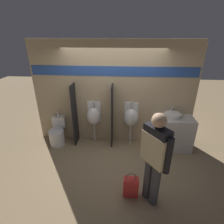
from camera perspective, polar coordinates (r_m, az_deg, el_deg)
ground_plane at (r=4.66m, az=-0.16°, el=-12.71°), size 16.00×16.00×0.00m
display_wall at (r=4.55m, az=0.41°, el=5.81°), size 4.18×0.07×2.70m
sink_counter at (r=4.82m, az=19.06°, el=-6.52°), size 0.96×0.54×0.88m
sink_basin at (r=4.63m, az=19.13°, el=-0.92°), size 0.40×0.40×0.24m
cell_phone at (r=4.45m, az=16.56°, el=-2.27°), size 0.07×0.14×0.01m
divider_near_counter at (r=4.71m, az=-12.06°, el=-1.02°), size 0.03×0.40×1.67m
divider_mid at (r=4.54m, az=0.03°, el=-1.45°), size 0.03×0.40×1.67m
urinal_near_counter at (r=4.67m, az=-5.97°, el=-1.34°), size 0.38×0.29×1.20m
urinal_far at (r=4.61m, az=6.24°, el=-1.74°), size 0.38×0.29×1.20m
toilet at (r=5.01m, az=-17.37°, el=-6.93°), size 0.41×0.57×0.87m
person_in_vest at (r=3.00m, az=13.84°, el=-13.27°), size 0.46×0.51×1.75m
shopping_bag at (r=3.55m, az=6.14°, el=-23.09°), size 0.28×0.15×0.53m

